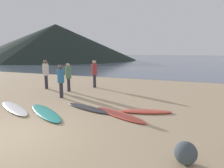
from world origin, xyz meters
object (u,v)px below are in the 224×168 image
(surfboard_0, at_px, (14,108))
(surfboard_3, at_px, (120,115))
(surfboard_2, at_px, (88,108))
(surfboard_1, at_px, (45,112))
(beach_rock_far, at_px, (186,153))
(person_3, at_px, (46,72))
(person_2, at_px, (68,75))
(person_0, at_px, (94,71))
(surfboard_4, at_px, (146,111))
(person_1, at_px, (61,79))

(surfboard_0, height_order, surfboard_3, surfboard_0)
(surfboard_2, bearing_deg, surfboard_3, 6.88)
(surfboard_0, distance_m, surfboard_1, 1.51)
(surfboard_3, relative_size, beach_rock_far, 5.25)
(person_3, bearing_deg, surfboard_2, 63.25)
(surfboard_3, bearing_deg, person_3, 178.38)
(surfboard_0, xyz_separation_m, beach_rock_far, (6.35, -1.53, 0.18))
(surfboard_3, bearing_deg, surfboard_2, -165.18)
(surfboard_0, relative_size, beach_rock_far, 5.75)
(surfboard_2, distance_m, surfboard_3, 1.48)
(surfboard_0, relative_size, surfboard_1, 0.99)
(surfboard_0, relative_size, person_2, 1.67)
(person_3, bearing_deg, person_0, 127.24)
(surfboard_4, height_order, person_0, person_0)
(person_1, bearing_deg, surfboard_1, 159.07)
(surfboard_0, distance_m, beach_rock_far, 6.53)
(person_2, relative_size, person_3, 0.91)
(surfboard_1, bearing_deg, person_0, 130.42)
(person_2, relative_size, beach_rock_far, 3.45)
(surfboard_4, bearing_deg, surfboard_0, 179.42)
(person_1, bearing_deg, person_0, -48.03)
(surfboard_2, bearing_deg, surfboard_4, 28.62)
(surfboard_3, relative_size, person_2, 1.52)
(person_0, xyz_separation_m, person_2, (-0.76, -1.67, -0.06))
(person_0, bearing_deg, person_1, -156.30)
(person_1, xyz_separation_m, person_3, (-2.28, 1.62, 0.08))
(surfboard_0, relative_size, person_0, 1.56)
(surfboard_1, xyz_separation_m, surfboard_3, (2.56, 0.81, -0.01))
(surfboard_2, bearing_deg, person_3, 165.86)
(surfboard_1, height_order, surfboard_2, surfboard_1)
(surfboard_4, xyz_separation_m, person_1, (-4.36, 0.83, 0.89))
(person_1, bearing_deg, person_2, -23.16)
(surfboard_1, xyz_separation_m, person_3, (-3.29, 3.96, 0.97))
(surfboard_2, xyz_separation_m, surfboard_4, (2.23, 0.39, 0.01))
(surfboard_0, height_order, person_0, person_0)
(surfboard_2, height_order, surfboard_4, surfboard_4)
(surfboard_2, relative_size, surfboard_3, 0.94)
(person_0, bearing_deg, surfboard_4, -106.14)
(surfboard_1, bearing_deg, person_1, 145.38)
(person_3, bearing_deg, beach_rock_far, 61.98)
(surfboard_0, xyz_separation_m, person_2, (-0.06, 3.80, 0.89))
(surfboard_4, bearing_deg, surfboard_3, -156.45)
(person_0, relative_size, beach_rock_far, 3.68)
(surfboard_2, height_order, person_3, person_3)
(surfboard_4, xyz_separation_m, person_3, (-6.63, 2.45, 0.98))
(beach_rock_far, bearing_deg, surfboard_0, 166.46)
(surfboard_1, height_order, person_1, person_1)
(person_0, relative_size, person_2, 1.07)
(surfboard_1, distance_m, person_2, 4.20)
(person_1, bearing_deg, surfboard_4, -145.10)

